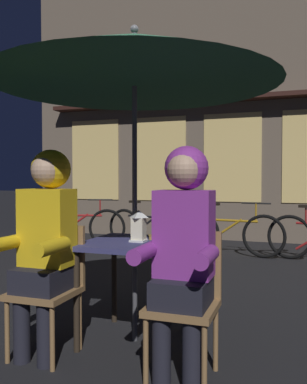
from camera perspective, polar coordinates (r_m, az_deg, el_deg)
The scene contains 13 objects.
ground_plane at distance 3.19m, azimuth -2.63°, elevation -20.17°, with size 60.00×60.00×0.00m, color black.
cafe_table at distance 3.01m, azimuth -2.65°, elevation -8.85°, with size 0.72×0.72×0.74m.
patio_umbrella at distance 3.08m, azimuth -2.69°, elevation 18.08°, with size 2.10×2.10×2.31m.
lantern at distance 2.96m, azimuth -2.11°, elevation -4.68°, with size 0.11×0.11×0.23m.
chair_left at distance 2.94m, azimuth -14.33°, elevation -12.13°, with size 0.40×0.40×0.87m.
chair_right at distance 2.56m, azimuth 4.51°, elevation -14.23°, with size 0.40×0.40×0.87m.
person_left_hooded at distance 2.83m, azimuth -15.03°, elevation -5.34°, with size 0.45×0.56×1.40m.
person_right_hooded at distance 2.43m, azimuth 4.19°, elevation -6.48°, with size 0.45×0.56×1.40m.
shopfront_building at distance 8.37m, azimuth 16.53°, elevation 14.88°, with size 10.00×0.93×6.20m.
bicycle_nearest at distance 7.33m, azimuth -10.52°, elevation -4.80°, with size 1.64×0.46×0.84m.
bicycle_second at distance 6.95m, azimuth -0.74°, elevation -5.13°, with size 1.65×0.43×0.84m.
bicycle_third at distance 6.46m, azimuth 10.80°, elevation -5.71°, with size 1.67×0.26×0.84m.
book at distance 3.11m, azimuth 1.16°, elevation -6.37°, with size 0.20×0.14×0.02m, color olive.
Camera 1 is at (1.10, -2.75, 1.20)m, focal length 37.84 mm.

